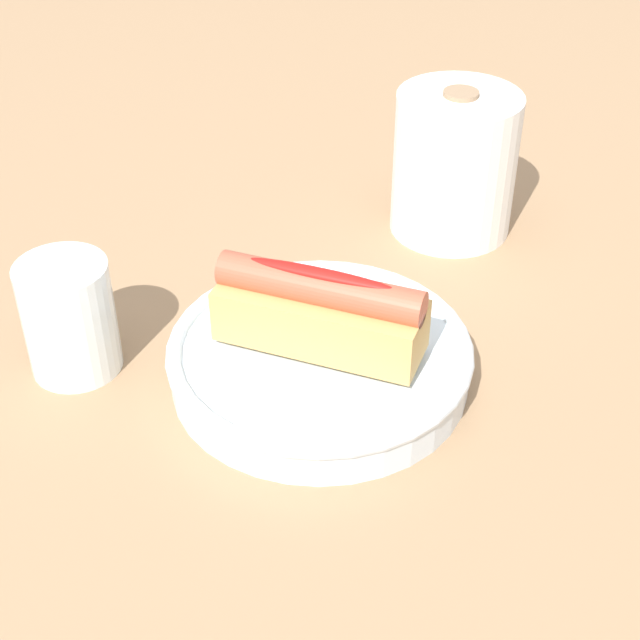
{
  "coord_description": "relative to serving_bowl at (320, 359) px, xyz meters",
  "views": [
    {
      "loc": [
        0.11,
        -0.53,
        0.46
      ],
      "look_at": [
        0.0,
        0.01,
        0.05
      ],
      "focal_mm": 53.56,
      "sensor_mm": 36.0,
      "label": 1
    }
  ],
  "objects": [
    {
      "name": "ground_plane",
      "position": [
        -0.0,
        -0.01,
        -0.02
      ],
      "size": [
        2.4,
        2.4,
        0.0
      ],
      "primitive_type": "plane",
      "color": "#9E7A56"
    },
    {
      "name": "serving_bowl",
      "position": [
        0.0,
        0.0,
        0.0
      ],
      "size": [
        0.23,
        0.23,
        0.03
      ],
      "color": "silver",
      "rests_on": "ground_plane"
    },
    {
      "name": "hotdog_front",
      "position": [
        0.0,
        0.0,
        0.04
      ],
      "size": [
        0.16,
        0.07,
        0.06
      ],
      "color": "tan",
      "rests_on": "serving_bowl"
    },
    {
      "name": "water_glass",
      "position": [
        -0.18,
        -0.02,
        0.02
      ],
      "size": [
        0.07,
        0.07,
        0.09
      ],
      "color": "white",
      "rests_on": "ground_plane"
    },
    {
      "name": "paper_towel_roll",
      "position": [
        0.07,
        0.24,
        0.05
      ],
      "size": [
        0.11,
        0.11,
        0.13
      ],
      "color": "white",
      "rests_on": "ground_plane"
    }
  ]
}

